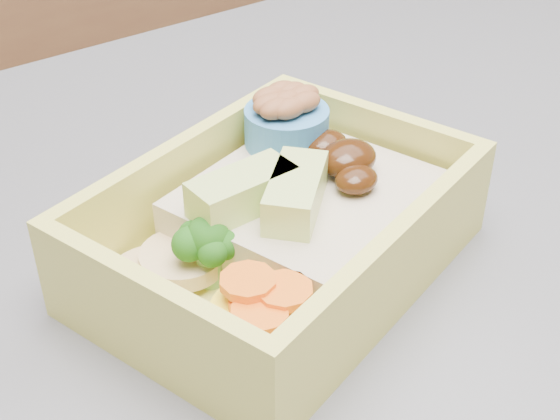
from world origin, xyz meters
TOP-DOWN VIEW (x-y plane):
  - bento_box at (0.07, -0.00)m, footprint 0.22×0.19m

SIDE VIEW (x-z plane):
  - bento_box at x=0.07m, z-range 0.91..0.98m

